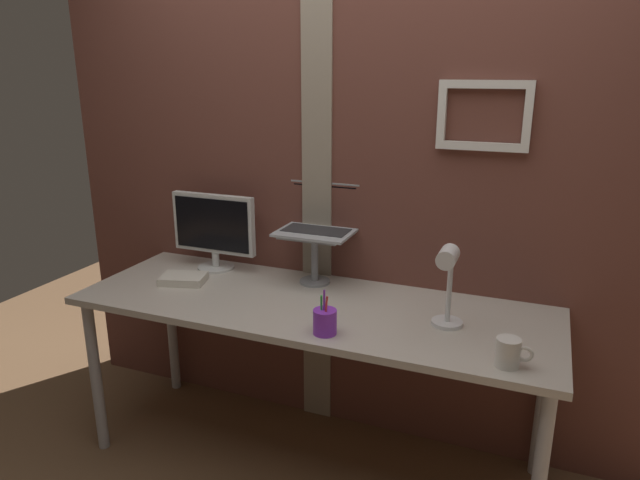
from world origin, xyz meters
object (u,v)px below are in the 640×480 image
laptop (321,218)px  coffee_mug (509,353)px  monitor (214,227)px  pen_cup (325,321)px  desk_lamp (448,278)px

laptop → coffee_mug: laptop is taller
monitor → pen_cup: (0.77, -0.47, -0.16)m
laptop → desk_lamp: (0.65, -0.35, -0.08)m
desk_lamp → pen_cup: (-0.41, -0.19, -0.16)m
desk_lamp → laptop: bearing=151.3°
desk_lamp → coffee_mug: desk_lamp is taller
coffee_mug → desk_lamp: bearing=141.5°
laptop → pen_cup: laptop is taller
laptop → pen_cup: bearing=-66.6°
desk_lamp → pen_cup: desk_lamp is taller
monitor → pen_cup: monitor is taller
desk_lamp → monitor: bearing=166.6°
monitor → laptop: size_ratio=1.29×
laptop → pen_cup: (0.24, -0.55, -0.24)m
pen_cup → desk_lamp: bearing=25.2°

